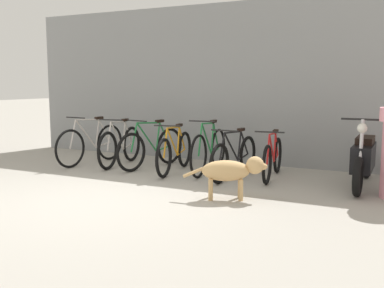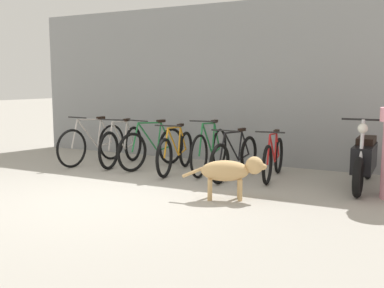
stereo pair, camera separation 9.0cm
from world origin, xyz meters
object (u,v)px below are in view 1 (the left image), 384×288
bicycle_0 (91,144)px  motorcycle (363,159)px  bicycle_4 (209,151)px  stray_dog (232,171)px  bicycle_3 (175,152)px  bicycle_5 (234,157)px  bicycle_6 (273,158)px  bicycle_1 (120,146)px  bicycle_2 (151,148)px

bicycle_0 → motorcycle: size_ratio=0.93×
bicycle_4 → stray_dog: bearing=29.7°
bicycle_4 → stray_dog: (1.00, -1.51, 0.00)m
bicycle_4 → bicycle_0: bearing=-89.3°
bicycle_3 → bicycle_5: 1.09m
bicycle_0 → bicycle_4: 2.40m
bicycle_3 → stray_dog: (1.56, -1.30, 0.04)m
bicycle_0 → bicycle_6: bicycle_0 is taller
bicycle_4 → bicycle_5: bicycle_4 is taller
bicycle_6 → bicycle_5: bearing=-76.3°
bicycle_3 → stray_dog: size_ratio=1.59×
motorcycle → stray_dog: (-1.49, -1.54, -0.03)m
bicycle_1 → stray_dog: size_ratio=1.55×
bicycle_1 → bicycle_0: bearing=-87.3°
bicycle_0 → motorcycle: motorcycle is taller
bicycle_2 → bicycle_5: 1.68m
motorcycle → stray_dog: size_ratio=1.79×
bicycle_5 → bicycle_1: bearing=-88.2°
bicycle_5 → motorcycle: (1.96, 0.20, 0.08)m
bicycle_0 → bicycle_4: bearing=100.4°
bicycle_4 → bicycle_3: bearing=-73.4°
bicycle_0 → bicycle_5: bicycle_0 is taller
bicycle_4 → motorcycle: 2.50m
bicycle_0 → bicycle_2: bicycle_0 is taller
bicycle_1 → bicycle_3: bearing=77.0°
bicycle_0 → stray_dog: 3.64m
motorcycle → stray_dog: bearing=-44.3°
bicycle_0 → stray_dog: bicycle_0 is taller
bicycle_1 → motorcycle: (4.28, 0.11, 0.06)m
bicycle_0 → stray_dog: size_ratio=1.67×
bicycle_1 → motorcycle: bearing=84.1°
bicycle_1 → bicycle_2: (0.66, 0.05, 0.00)m
bicycle_6 → bicycle_0: bearing=-92.3°
bicycle_6 → bicycle_2: bearing=-94.2°
bicycle_5 → bicycle_4: bearing=-104.3°
bicycle_2 → bicycle_3: (0.58, -0.17, -0.02)m
stray_dog → bicycle_2: bearing=121.7°
bicycle_3 → bicycle_2: bearing=-114.4°
bicycle_0 → bicycle_4: bicycle_4 is taller
bicycle_2 → motorcycle: size_ratio=0.89×
bicycle_1 → stray_dog: bicycle_1 is taller
bicycle_0 → bicycle_1: size_ratio=1.08×
bicycle_2 → stray_dog: bearing=67.4°
bicycle_4 → bicycle_6: (1.12, 0.03, -0.05)m
bicycle_3 → motorcycle: 3.06m
bicycle_1 → bicycle_4: 1.79m
bicycle_1 → bicycle_6: bicycle_1 is taller
bicycle_3 → bicycle_4: bicycle_4 is taller
bicycle_0 → bicycle_1: bearing=105.9°
bicycle_0 → bicycle_6: size_ratio=1.13×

